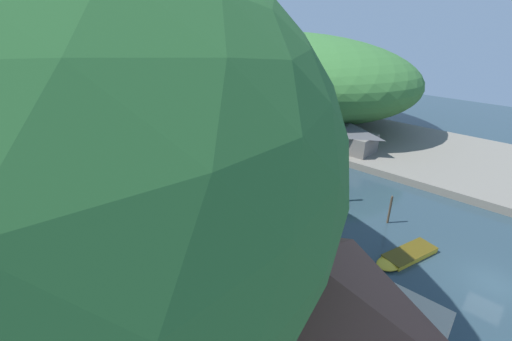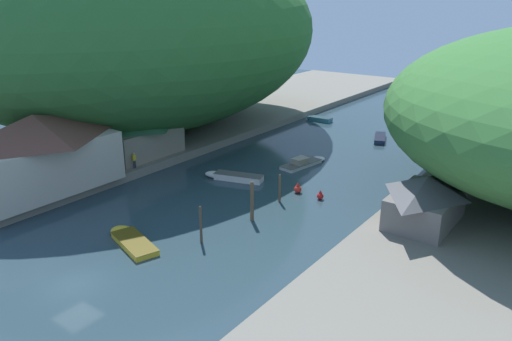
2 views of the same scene
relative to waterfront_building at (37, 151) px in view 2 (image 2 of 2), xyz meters
name	(u,v)px [view 2 (image 2 of 2)]	position (x,y,z in m)	size (l,w,h in m)	color
water_surface	(308,165)	(15.26, 22.61, -4.54)	(130.00, 130.00, 0.00)	#283D47
left_bank	(162,130)	(-7.84, 22.61, -4.08)	(22.00, 120.00, 0.92)	slate
hillside_left	(146,33)	(-8.94, 21.94, 8.77)	(38.27, 53.58, 24.78)	#2D662D
waterfront_building	(37,151)	(0.00, 0.00, 0.00)	(8.34, 14.13, 7.00)	#B2A899
boathouse_shed	(139,134)	(-0.56, 12.33, -1.25)	(5.98, 9.40, 4.59)	gray
right_bank_cottage	(426,199)	(31.12, 13.57, -1.61)	(4.79, 7.55, 3.88)	slate
boat_open_rowboat	(232,176)	(11.20, 14.12, -4.21)	(6.39, 3.11, 0.67)	silver
boat_moored_right	(304,162)	(14.82, 22.55, -4.24)	(2.77, 6.69, 0.99)	silver
boat_red_skiff	(131,240)	(13.67, -1.25, -4.31)	(6.42, 3.63, 0.45)	gold
boat_white_cruiser	(318,119)	(5.78, 41.49, -4.22)	(4.10, 1.57, 0.65)	teal
boat_yellow_tender	(380,137)	(17.34, 37.65, -4.25)	(3.32, 5.95, 0.58)	navy
mooring_post_nearest	(201,224)	(18.02, 1.97, -3.02)	(0.21, 0.21, 3.02)	#4C3D2D
mooring_post_second	(252,201)	(18.78, 7.44, -2.78)	(0.32, 0.32, 3.49)	brown
mooring_post_middle	(280,188)	(18.42, 12.14, -3.20)	(0.23, 0.23, 2.67)	brown
channel_buoy_near	(320,196)	(21.15, 14.84, -4.17)	(0.63, 0.63, 0.94)	red
channel_buoy_far	(298,189)	(18.61, 15.00, -4.11)	(0.73, 0.73, 1.09)	red
person_on_quay	(22,187)	(0.79, -2.36, -2.64)	(0.29, 0.41, 1.69)	#282D3D
person_by_boathouse	(134,159)	(2.54, 8.85, -2.64)	(0.23, 0.39, 1.69)	#282D3D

